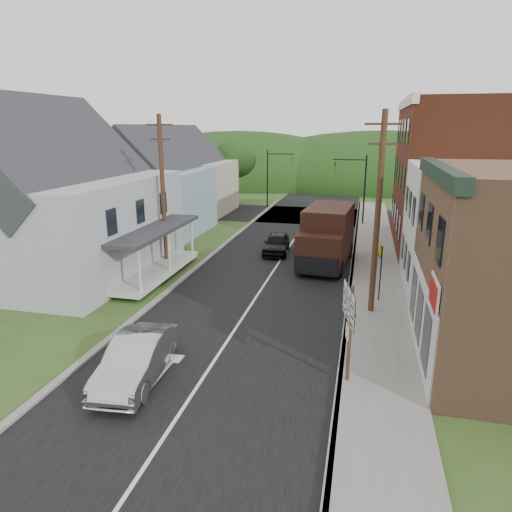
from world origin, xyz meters
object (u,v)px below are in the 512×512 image
Objects in this scene: delivery_van at (327,236)px; warning_sign at (381,264)px; route_sign_cluster at (349,320)px; silver_sedan at (137,360)px; dark_sedan at (276,244)px.

delivery_van is 6.60m from warning_sign.
delivery_van is at bearing 85.24° from route_sign_cluster.
dark_sedan is (1.53, 16.92, -0.08)m from silver_sedan.
route_sign_cluster reaches higher than warning_sign.
silver_sedan is 15.84m from delivery_van.
warning_sign reaches higher than silver_sedan.
route_sign_cluster is (6.88, 1.37, 1.55)m from silver_sedan.
silver_sedan is 0.69× the size of delivery_van.
delivery_van is at bearing -33.02° from dark_sedan.
silver_sedan reaches higher than dark_sedan.
dark_sedan is 1.37× the size of warning_sign.
warning_sign is (3.04, -5.86, 0.19)m from delivery_van.
silver_sedan is at bearing 178.81° from route_sign_cluster.
silver_sedan is at bearing -103.75° from delivery_van.
delivery_van reaches higher than route_sign_cluster.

